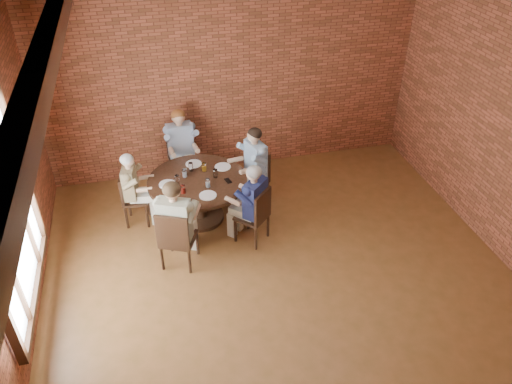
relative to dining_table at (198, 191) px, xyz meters
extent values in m
plane|color=brown|center=(0.89, -2.00, -0.53)|extent=(7.00, 7.00, 0.00)
plane|color=silver|center=(0.89, -2.00, 2.87)|extent=(7.00, 7.00, 0.00)
plane|color=#97462B|center=(0.89, 1.50, 1.17)|extent=(7.00, 0.00, 7.00)
cube|color=#341F11|center=(-1.56, -2.00, 2.74)|extent=(0.22, 6.90, 0.26)
cube|color=white|center=(-2.30, -1.60, 1.12)|extent=(0.02, 2.00, 2.20)
cube|color=#341F11|center=(-2.28, -1.60, -0.02)|extent=(0.10, 2.16, 0.08)
cube|color=#341F11|center=(-2.28, -0.56, 1.12)|extent=(0.10, 0.08, 2.20)
cube|color=#341F11|center=(-2.27, -1.60, 1.12)|extent=(0.06, 2.00, 0.05)
cube|color=#341F11|center=(-2.27, -1.60, 1.12)|extent=(0.06, 0.05, 2.20)
cylinder|color=#341F11|center=(0.00, 0.00, -0.50)|extent=(0.78, 0.78, 0.06)
cylinder|color=#341F11|center=(0.00, 0.00, -0.18)|extent=(0.22, 0.22, 0.64)
cylinder|color=#3C2016|center=(0.00, 0.00, 0.20)|extent=(1.55, 1.55, 0.05)
cube|color=#341F11|center=(0.95, 0.29, -0.10)|extent=(0.55, 0.55, 0.04)
cube|color=#341F11|center=(1.14, 0.35, 0.17)|extent=(0.17, 0.43, 0.50)
cylinder|color=#341F11|center=(0.72, 0.42, -0.32)|extent=(0.04, 0.04, 0.41)
cylinder|color=#341F11|center=(0.83, 0.06, -0.32)|extent=(0.04, 0.04, 0.41)
cylinder|color=#341F11|center=(1.08, 0.53, -0.32)|extent=(0.04, 0.04, 0.41)
cylinder|color=#341F11|center=(1.19, 0.17, -0.32)|extent=(0.04, 0.04, 0.41)
cube|color=#341F11|center=(-0.11, 1.13, -0.10)|extent=(0.50, 0.50, 0.04)
cube|color=#341F11|center=(-0.13, 1.34, 0.18)|extent=(0.46, 0.08, 0.52)
cylinder|color=#341F11|center=(-0.29, 0.92, -0.32)|extent=(0.04, 0.04, 0.41)
cylinder|color=#341F11|center=(0.11, 0.96, -0.32)|extent=(0.04, 0.04, 0.41)
cylinder|color=#341F11|center=(-0.32, 1.31, -0.32)|extent=(0.04, 0.04, 0.41)
cylinder|color=#341F11|center=(0.07, 1.35, -0.32)|extent=(0.04, 0.04, 0.41)
cube|color=#341F11|center=(-0.97, 0.16, -0.10)|extent=(0.44, 0.44, 0.04)
cube|color=#341F11|center=(-1.14, 0.18, 0.14)|extent=(0.10, 0.39, 0.44)
cylinder|color=#341F11|center=(-0.83, -0.03, -0.32)|extent=(0.04, 0.04, 0.41)
cylinder|color=#341F11|center=(-0.78, 0.29, -0.32)|extent=(0.04, 0.04, 0.41)
cylinder|color=#341F11|center=(-1.15, 0.02, -0.32)|extent=(0.04, 0.04, 0.41)
cylinder|color=#341F11|center=(-1.10, 0.34, -0.32)|extent=(0.04, 0.04, 0.41)
cube|color=#341F11|center=(-0.43, -0.96, -0.10)|extent=(0.61, 0.61, 0.04)
cube|color=#341F11|center=(-0.52, -1.15, 0.19)|extent=(0.44, 0.23, 0.53)
cylinder|color=#341F11|center=(-0.16, -0.86, -0.32)|extent=(0.04, 0.04, 0.41)
cylinder|color=#341F11|center=(-0.53, -0.69, -0.32)|extent=(0.04, 0.04, 0.41)
cylinder|color=#341F11|center=(-0.33, -1.23, -0.32)|extent=(0.04, 0.04, 0.41)
cylinder|color=#341F11|center=(-0.70, -1.06, -0.32)|extent=(0.04, 0.04, 0.41)
cube|color=#341F11|center=(0.70, -0.71, -0.10)|extent=(0.60, 0.60, 0.04)
cube|color=#341F11|center=(0.83, -0.84, 0.16)|extent=(0.33, 0.33, 0.48)
cylinder|color=#341F11|center=(0.70, -0.45, -0.32)|extent=(0.04, 0.04, 0.41)
cylinder|color=#341F11|center=(0.44, -0.71, -0.32)|extent=(0.04, 0.04, 0.41)
cylinder|color=#341F11|center=(0.96, -0.71, -0.32)|extent=(0.04, 0.04, 0.41)
cylinder|color=#341F11|center=(0.70, -0.96, -0.32)|extent=(0.04, 0.04, 0.41)
cylinder|color=white|center=(0.45, 0.26, 0.23)|extent=(0.26, 0.26, 0.01)
cylinder|color=white|center=(0.01, 0.47, 0.23)|extent=(0.26, 0.26, 0.01)
cylinder|color=white|center=(-0.46, -0.03, 0.23)|extent=(0.26, 0.26, 0.01)
cylinder|color=white|center=(0.09, -0.47, 0.23)|extent=(0.26, 0.26, 0.01)
cylinder|color=white|center=(0.29, 0.00, 0.29)|extent=(0.07, 0.07, 0.14)
cylinder|color=white|center=(0.15, 0.23, 0.29)|extent=(0.07, 0.07, 0.14)
cylinder|color=white|center=(-0.06, 0.29, 0.29)|extent=(0.07, 0.07, 0.14)
cylinder|color=white|center=(-0.18, 0.13, 0.29)|extent=(0.07, 0.07, 0.14)
cylinder|color=white|center=(-0.31, -0.02, 0.29)|extent=(0.07, 0.07, 0.14)
cylinder|color=white|center=(-0.25, -0.31, 0.29)|extent=(0.07, 0.07, 0.14)
cylinder|color=white|center=(0.13, -0.23, 0.29)|extent=(0.07, 0.07, 0.14)
cube|color=black|center=(0.46, -0.15, 0.23)|extent=(0.11, 0.16, 0.01)
camera|label=1|loc=(-0.67, -6.48, 4.50)|focal=35.00mm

